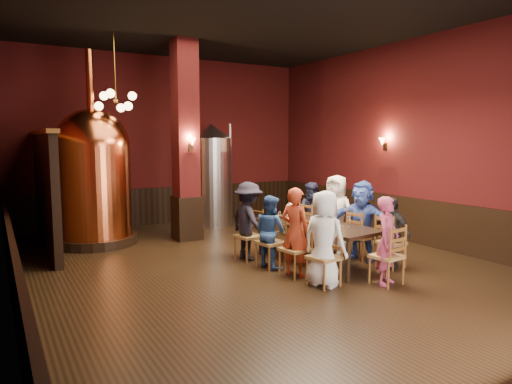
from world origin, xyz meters
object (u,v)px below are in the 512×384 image
dining_table (317,227)px  person_1 (295,232)px  copper_kettle (94,175)px  steel_vessel (212,175)px  rose_vase (292,206)px  person_0 (324,239)px  person_2 (270,231)px

dining_table → person_1: bearing=-158.8°
copper_kettle → steel_vessel: (3.18, 0.81, -0.17)m
person_1 → rose_vase: (0.80, 1.25, 0.21)m
steel_vessel → dining_table: bearing=-89.2°
dining_table → person_0: 1.31m
person_2 → copper_kettle: 4.31m
copper_kettle → person_0: bearing=-62.4°
dining_table → person_1: 0.91m
person_2 → copper_kettle: copper_kettle is taller
person_0 → person_2: (-0.17, 1.32, -0.10)m
person_0 → rose_vase: person_0 is taller
dining_table → rose_vase: size_ratio=7.63×
person_0 → person_2: size_ratio=1.15×
person_1 → person_2: (-0.08, 0.65, -0.10)m
person_1 → rose_vase: person_1 is taller
person_0 → person_1: person_0 is taller
person_2 → steel_vessel: 4.45m
rose_vase → person_0: bearing=-110.4°
person_2 → rose_vase: person_2 is taller
dining_table → person_0: bearing=-130.4°
person_0 → copper_kettle: copper_kettle is taller
dining_table → rose_vase: rose_vase is taller
copper_kettle → rose_vase: copper_kettle is taller
dining_table → steel_vessel: 4.58m
rose_vase → person_1: bearing=-122.5°
person_0 → rose_vase: 2.06m
dining_table → person_2: 0.91m
copper_kettle → rose_vase: 4.38m
dining_table → person_0: (-0.72, -1.10, 0.07)m
rose_vase → person_2: bearing=-145.8°
dining_table → person_1: person_1 is taller
steel_vessel → rose_vase: size_ratio=8.24×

